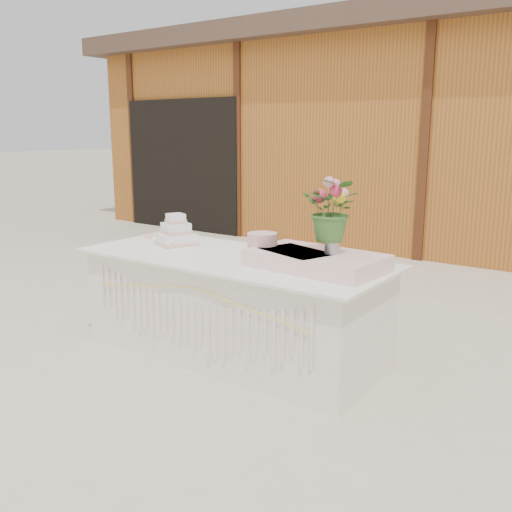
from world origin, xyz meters
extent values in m
plane|color=beige|center=(0.00, 0.00, 0.00)|extent=(80.00, 80.00, 0.00)
cube|color=#A65822|center=(0.00, 6.00, 1.50)|extent=(12.00, 4.00, 3.00)
cube|color=#463327|center=(0.00, 6.00, 3.15)|extent=(12.60, 4.60, 0.30)
cube|color=black|center=(-4.20, 3.98, 1.10)|extent=(2.40, 0.08, 2.20)
cube|color=white|center=(0.00, 0.00, 0.38)|extent=(2.28, 0.88, 0.75)
cube|color=white|center=(0.00, 0.00, 0.76)|extent=(2.40, 1.00, 0.02)
cube|color=white|center=(-0.66, 0.09, 0.82)|extent=(0.36, 0.36, 0.09)
cube|color=#F4AF9A|center=(-0.66, 0.09, 0.79)|extent=(0.38, 0.38, 0.02)
cube|color=white|center=(-0.66, 0.09, 0.91)|extent=(0.26, 0.26, 0.09)
cube|color=#F4AF9A|center=(-0.66, 0.09, 0.88)|extent=(0.28, 0.28, 0.02)
cube|color=white|center=(-0.66, 0.09, 0.99)|extent=(0.17, 0.17, 0.08)
cube|color=#F4AF9A|center=(-0.66, 0.09, 0.97)|extent=(0.19, 0.19, 0.02)
cylinder|color=white|center=(0.25, 0.03, 0.78)|extent=(0.24, 0.24, 0.01)
cylinder|color=white|center=(0.25, 0.03, 0.81)|extent=(0.07, 0.07, 0.04)
cylinder|color=white|center=(0.25, 0.03, 0.84)|extent=(0.28, 0.28, 0.01)
cylinder|color=#E8A7AC|center=(0.25, 0.03, 0.91)|extent=(0.22, 0.22, 0.13)
cube|color=beige|center=(0.70, 0.03, 0.83)|extent=(0.94, 0.58, 0.11)
cylinder|color=#A3A3A8|center=(0.80, 0.06, 0.95)|extent=(0.10, 0.10, 0.13)
imported|color=#366227|center=(0.80, 0.06, 1.23)|extent=(0.44, 0.40, 0.42)
camera|label=1|loc=(2.56, -3.27, 1.70)|focal=40.00mm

